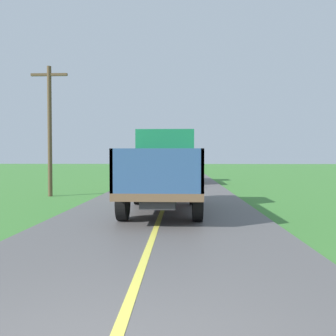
% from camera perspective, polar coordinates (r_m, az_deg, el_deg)
% --- Properties ---
extents(banana_truck_near, '(2.38, 5.82, 2.80)m').
position_cam_1_polar(banana_truck_near, '(11.98, -0.58, -0.05)').
color(banana_truck_near, '#2D2D30').
rests_on(banana_truck_near, road_surface).
extents(banana_truck_far, '(2.38, 5.81, 2.80)m').
position_cam_1_polar(banana_truck_far, '(25.40, 1.27, 0.87)').
color(banana_truck_far, '#2D2D30').
rests_on(banana_truck_far, road_surface).
extents(utility_pole_roadside, '(1.75, 0.20, 6.22)m').
position_cam_1_polar(utility_pole_roadside, '(17.27, -19.32, 6.64)').
color(utility_pole_roadside, brown).
rests_on(utility_pole_roadside, ground).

